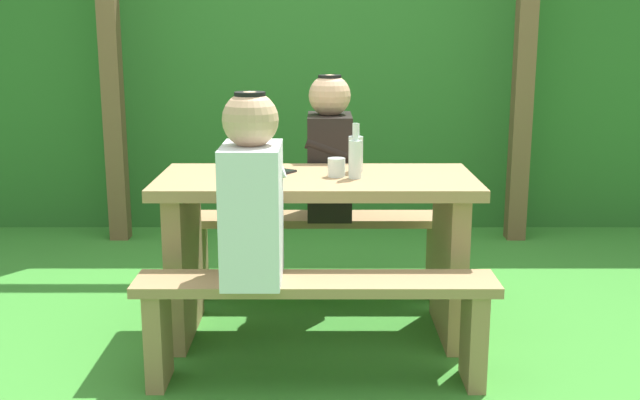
{
  "coord_description": "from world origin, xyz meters",
  "views": [
    {
      "loc": [
        0.02,
        -3.31,
        1.38
      ],
      "look_at": [
        0.0,
        0.0,
        0.63
      ],
      "focal_mm": 42.84,
      "sensor_mm": 36.0,
      "label": 1
    }
  ],
  "objects_px": {
    "bench_far": "(320,238)",
    "person_black_coat": "(333,152)",
    "bottle_left": "(359,157)",
    "person_white_shirt": "(255,195)",
    "cell_phone": "(285,172)",
    "bottle_right": "(359,152)",
    "picnic_table": "(320,228)",
    "bench_near": "(319,309)",
    "drinking_glass": "(340,167)"
  },
  "relations": [
    {
      "from": "bench_far",
      "to": "person_black_coat",
      "type": "distance_m",
      "value": 0.46
    },
    {
      "from": "bottle_left",
      "to": "bench_far",
      "type": "bearing_deg",
      "value": 106.7
    },
    {
      "from": "person_white_shirt",
      "to": "cell_phone",
      "type": "relative_size",
      "value": 5.14
    },
    {
      "from": "bottle_left",
      "to": "bottle_right",
      "type": "relative_size",
      "value": 1.09
    },
    {
      "from": "picnic_table",
      "to": "person_black_coat",
      "type": "distance_m",
      "value": 0.57
    },
    {
      "from": "bottle_right",
      "to": "cell_phone",
      "type": "xyz_separation_m",
      "value": [
        -0.33,
        -0.04,
        -0.08
      ]
    },
    {
      "from": "bench_near",
      "to": "bench_far",
      "type": "distance_m",
      "value": 1.02
    },
    {
      "from": "person_black_coat",
      "to": "bottle_right",
      "type": "height_order",
      "value": "person_black_coat"
    },
    {
      "from": "bench_near",
      "to": "bottle_right",
      "type": "distance_m",
      "value": 0.82
    },
    {
      "from": "cell_phone",
      "to": "person_white_shirt",
      "type": "bearing_deg",
      "value": -64.46
    },
    {
      "from": "bottle_left",
      "to": "person_white_shirt",
      "type": "bearing_deg",
      "value": -131.91
    },
    {
      "from": "bench_near",
      "to": "bottle_right",
      "type": "height_order",
      "value": "bottle_right"
    },
    {
      "from": "person_white_shirt",
      "to": "bottle_right",
      "type": "relative_size",
      "value": 3.26
    },
    {
      "from": "person_white_shirt",
      "to": "bottle_right",
      "type": "xyz_separation_m",
      "value": [
        0.42,
        0.61,
        0.06
      ]
    },
    {
      "from": "picnic_table",
      "to": "bench_near",
      "type": "height_order",
      "value": "picnic_table"
    },
    {
      "from": "bench_far",
      "to": "bottle_right",
      "type": "relative_size",
      "value": 6.35
    },
    {
      "from": "bench_near",
      "to": "person_black_coat",
      "type": "bearing_deg",
      "value": 86.4
    },
    {
      "from": "bench_near",
      "to": "cell_phone",
      "type": "bearing_deg",
      "value": 105.5
    },
    {
      "from": "bottle_left",
      "to": "cell_phone",
      "type": "distance_m",
      "value": 0.35
    },
    {
      "from": "picnic_table",
      "to": "cell_phone",
      "type": "bearing_deg",
      "value": 159.77
    },
    {
      "from": "bottle_left",
      "to": "bottle_right",
      "type": "xyz_separation_m",
      "value": [
        0.01,
        0.15,
        -0.0
      ]
    },
    {
      "from": "person_white_shirt",
      "to": "person_black_coat",
      "type": "xyz_separation_m",
      "value": [
        0.3,
        1.01,
        0.0
      ]
    },
    {
      "from": "person_black_coat",
      "to": "cell_phone",
      "type": "bearing_deg",
      "value": -116.28
    },
    {
      "from": "bench_far",
      "to": "picnic_table",
      "type": "bearing_deg",
      "value": -90.0
    },
    {
      "from": "person_black_coat",
      "to": "drinking_glass",
      "type": "height_order",
      "value": "person_black_coat"
    },
    {
      "from": "person_black_coat",
      "to": "cell_phone",
      "type": "relative_size",
      "value": 5.14
    },
    {
      "from": "bench_near",
      "to": "person_black_coat",
      "type": "distance_m",
      "value": 1.11
    },
    {
      "from": "person_black_coat",
      "to": "drinking_glass",
      "type": "distance_m",
      "value": 0.52
    },
    {
      "from": "bench_far",
      "to": "bottle_right",
      "type": "xyz_separation_m",
      "value": [
        0.18,
        -0.41,
        0.52
      ]
    },
    {
      "from": "person_black_coat",
      "to": "drinking_glass",
      "type": "bearing_deg",
      "value": -87.35
    },
    {
      "from": "bench_near",
      "to": "bench_far",
      "type": "bearing_deg",
      "value": 90.0
    },
    {
      "from": "picnic_table",
      "to": "person_black_coat",
      "type": "height_order",
      "value": "person_black_coat"
    },
    {
      "from": "drinking_glass",
      "to": "bottle_left",
      "type": "xyz_separation_m",
      "value": [
        0.08,
        -0.04,
        0.05
      ]
    },
    {
      "from": "bottle_left",
      "to": "picnic_table",
      "type": "bearing_deg",
      "value": 163.31
    },
    {
      "from": "bench_near",
      "to": "picnic_table",
      "type": "bearing_deg",
      "value": 90.0
    },
    {
      "from": "bench_far",
      "to": "person_black_coat",
      "type": "height_order",
      "value": "person_black_coat"
    },
    {
      "from": "bottle_left",
      "to": "cell_phone",
      "type": "relative_size",
      "value": 1.72
    },
    {
      "from": "bench_near",
      "to": "person_white_shirt",
      "type": "relative_size",
      "value": 1.95
    },
    {
      "from": "bottle_left",
      "to": "bottle_right",
      "type": "distance_m",
      "value": 0.15
    },
    {
      "from": "bench_near",
      "to": "bottle_right",
      "type": "xyz_separation_m",
      "value": [
        0.18,
        0.61,
        0.52
      ]
    },
    {
      "from": "picnic_table",
      "to": "drinking_glass",
      "type": "relative_size",
      "value": 17.02
    },
    {
      "from": "bench_far",
      "to": "bench_near",
      "type": "bearing_deg",
      "value": -90.0
    },
    {
      "from": "drinking_glass",
      "to": "cell_phone",
      "type": "height_order",
      "value": "drinking_glass"
    },
    {
      "from": "bench_near",
      "to": "bottle_left",
      "type": "xyz_separation_m",
      "value": [
        0.17,
        0.46,
        0.52
      ]
    },
    {
      "from": "bench_far",
      "to": "bottle_left",
      "type": "bearing_deg",
      "value": -73.3
    },
    {
      "from": "person_white_shirt",
      "to": "person_black_coat",
      "type": "distance_m",
      "value": 1.06
    },
    {
      "from": "picnic_table",
      "to": "bottle_right",
      "type": "height_order",
      "value": "bottle_right"
    },
    {
      "from": "picnic_table",
      "to": "person_white_shirt",
      "type": "relative_size",
      "value": 1.95
    },
    {
      "from": "bench_near",
      "to": "drinking_glass",
      "type": "xyz_separation_m",
      "value": [
        0.09,
        0.5,
        0.47
      ]
    },
    {
      "from": "bottle_right",
      "to": "cell_phone",
      "type": "relative_size",
      "value": 1.58
    }
  ]
}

